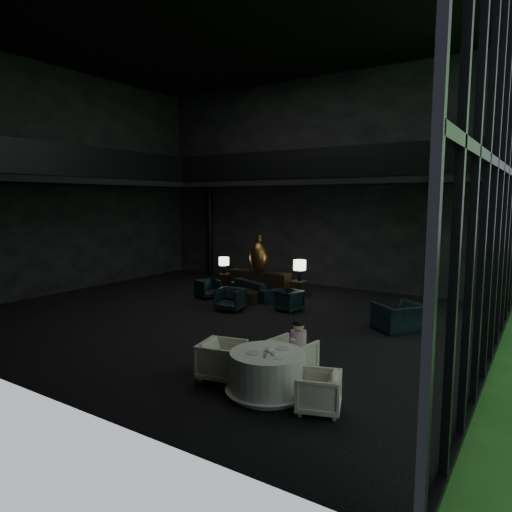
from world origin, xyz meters
The scene contains 35 objects.
floor centered at (0.00, 0.00, 0.00)m, with size 14.00×12.00×0.02m, color black.
ceiling centered at (0.00, 0.00, 8.00)m, with size 14.00×12.00×0.02m, color black.
wall_back centered at (0.00, 6.00, 4.00)m, with size 14.00×0.04×8.00m, color black.
wall_front centered at (0.00, -6.00, 4.00)m, with size 14.00×0.04×8.00m, color black.
wall_left centered at (-7.00, 0.00, 4.00)m, with size 0.04×12.00×8.00m, color black.
curtain_wall centered at (6.95, 0.00, 4.00)m, with size 0.20×12.00×8.00m, color black, non-canonical shape.
mezzanine_left centered at (-6.00, 0.00, 4.00)m, with size 2.00×12.00×0.25m, color black.
mezzanine_back centered at (1.00, 5.00, 4.00)m, with size 12.00×2.00×0.25m, color black.
railing_left centered at (-5.00, 0.00, 4.60)m, with size 0.06×12.00×1.00m, color black.
railing_back centered at (1.00, 4.00, 4.60)m, with size 12.00×0.06×1.00m, color black.
column_nw centered at (-5.00, 5.70, 2.00)m, with size 0.24×0.24×4.00m, color black.
column_ne centered at (4.80, 4.00, 2.00)m, with size 0.24×0.24×4.00m, color black.
console centered at (-1.02, 3.62, 0.38)m, with size 2.37×0.54×0.76m, color black.
bronze_urn centered at (-1.02, 3.58, 1.33)m, with size 0.72×0.72×1.34m.
side_table_left centered at (-2.62, 3.68, 0.26)m, with size 0.47×0.47×0.52m, color black.
table_lamp_left centered at (-2.62, 3.58, 0.98)m, with size 0.39×0.39×0.65m.
side_table_right centered at (0.58, 3.65, 0.27)m, with size 0.49×0.49×0.54m, color black.
table_lamp_right centered at (0.58, 3.70, 1.07)m, with size 0.44×0.44×0.73m.
sofa centered at (-0.56, 2.71, 0.42)m, with size 2.13×0.62×0.83m, color black.
lounge_armchair_west centered at (-1.93, 1.72, 0.32)m, with size 0.63×0.59×0.64m, color black.
lounge_armchair_east centered at (1.31, 1.62, 0.32)m, with size 0.63×0.59×0.65m, color black.
lounge_armchair_south centered at (-0.19, 0.66, 0.38)m, with size 0.74×0.69×0.76m, color black.
window_armchair centered at (4.71, 1.27, 0.50)m, with size 1.15×0.75×1.00m, color black.
coffee_table centered at (-0.43, 1.95, 0.18)m, with size 0.83×0.83×0.37m, color black.
dining_table centered at (3.87, -3.82, 0.33)m, with size 1.49×1.49×0.75m.
dining_chair_north centered at (3.84, -2.90, 0.42)m, with size 0.81×0.76×0.84m, color beige.
dining_chair_east centered at (4.90, -3.95, 0.32)m, with size 0.62×0.58×0.64m, color #C0B79B.
dining_chair_west centered at (2.81, -3.72, 0.41)m, with size 0.80×0.75×0.82m, color beige.
child centered at (3.93, -2.79, 0.78)m, with size 0.31×0.31×0.66m.
plate_a centered at (3.69, -4.00, 0.76)m, with size 0.24×0.24×0.02m, color white.
plate_b centered at (4.00, -3.54, 0.76)m, with size 0.24×0.24×0.02m, color white.
saucer centered at (4.19, -3.99, 0.76)m, with size 0.16×0.16×0.01m, color white.
coffee_cup centered at (4.05, -3.92, 0.79)m, with size 0.08×0.08×0.06m, color white.
cereal_bowl centered at (3.87, -3.78, 0.79)m, with size 0.14×0.14×0.07m, color white.
cream_pot centered at (3.98, -4.09, 0.78)m, with size 0.06×0.06×0.07m, color #99999E.
Camera 1 is at (7.83, -10.31, 3.37)m, focal length 32.00 mm.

